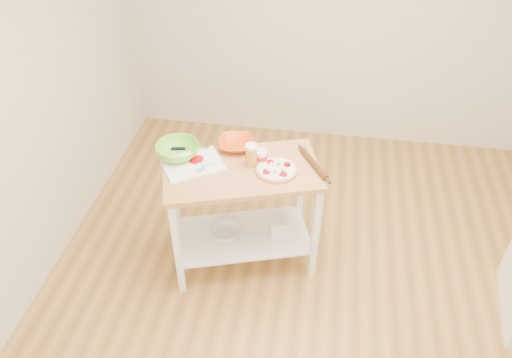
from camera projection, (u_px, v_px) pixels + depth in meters
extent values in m
cube|color=#AA7C3E|center=(307.00, 303.00, 3.67)|extent=(4.00, 4.50, 0.02)
cube|color=beige|center=(337.00, 9.00, 4.54)|extent=(4.00, 0.02, 2.70)
cube|color=tan|center=(242.00, 171.00, 3.45)|extent=(1.21, 0.89, 0.04)
cube|color=white|center=(243.00, 235.00, 3.84)|extent=(1.11, 0.81, 0.02)
cube|color=white|center=(177.00, 250.00, 3.48)|extent=(0.06, 0.06, 0.86)
cube|color=white|center=(176.00, 203.00, 3.87)|extent=(0.06, 0.06, 0.86)
cube|color=white|center=(315.00, 235.00, 3.60)|extent=(0.06, 0.06, 0.86)
cube|color=white|center=(300.00, 191.00, 3.98)|extent=(0.06, 0.06, 0.86)
cylinder|color=tan|center=(277.00, 170.00, 3.41)|extent=(0.29, 0.29, 0.02)
cylinder|color=tan|center=(277.00, 169.00, 3.40)|extent=(0.29, 0.29, 0.01)
cylinder|color=white|center=(277.00, 169.00, 3.40)|extent=(0.25, 0.25, 0.01)
cylinder|color=#C8010B|center=(287.00, 164.00, 3.43)|extent=(0.06, 0.06, 0.01)
cylinder|color=#C8010B|center=(270.00, 162.00, 3.45)|extent=(0.06, 0.06, 0.01)
cylinder|color=#C8010B|center=(266.00, 172.00, 3.36)|extent=(0.06, 0.06, 0.01)
cylinder|color=#C8010B|center=(283.00, 175.00, 3.34)|extent=(0.06, 0.06, 0.01)
sphere|color=white|center=(281.00, 164.00, 3.44)|extent=(0.03, 0.03, 0.03)
sphere|color=white|center=(272.00, 164.00, 3.43)|extent=(0.03, 0.03, 0.03)
sphere|color=white|center=(269.00, 170.00, 3.38)|extent=(0.03, 0.03, 0.03)
sphere|color=white|center=(277.00, 174.00, 3.35)|extent=(0.03, 0.03, 0.03)
sphere|color=white|center=(284.00, 169.00, 3.38)|extent=(0.03, 0.03, 0.03)
sphere|color=white|center=(282.00, 164.00, 3.44)|extent=(0.03, 0.03, 0.03)
sphere|color=white|center=(272.00, 164.00, 3.43)|extent=(0.03, 0.03, 0.03)
plane|color=#16561A|center=(288.00, 166.00, 3.41)|extent=(0.03, 0.03, 0.00)
plane|color=#16561A|center=(278.00, 164.00, 3.43)|extent=(0.03, 0.03, 0.00)
plane|color=#16561A|center=(271.00, 164.00, 3.43)|extent=(0.03, 0.03, 0.00)
plane|color=#16561A|center=(266.00, 170.00, 3.38)|extent=(0.03, 0.03, 0.00)
plane|color=#16561A|center=(275.00, 172.00, 3.36)|extent=(0.03, 0.03, 0.00)
plane|color=#16561A|center=(282.00, 171.00, 3.37)|extent=(0.03, 0.03, 0.00)
plane|color=#16561A|center=(288.00, 166.00, 3.41)|extent=(0.03, 0.03, 0.00)
cube|color=white|center=(193.00, 164.00, 3.47)|extent=(0.50, 0.47, 0.01)
cube|color=#F4EACC|center=(173.00, 161.00, 3.47)|extent=(0.03, 0.03, 0.02)
cube|color=#F4EACC|center=(178.00, 160.00, 3.48)|extent=(0.03, 0.03, 0.02)
cube|color=#F4EACC|center=(183.00, 158.00, 3.49)|extent=(0.03, 0.03, 0.02)
cube|color=#F4EACC|center=(172.00, 158.00, 3.49)|extent=(0.03, 0.03, 0.02)
cube|color=#F4EACC|center=(177.00, 157.00, 3.50)|extent=(0.03, 0.03, 0.02)
cube|color=#F4EACC|center=(181.00, 156.00, 3.52)|extent=(0.03, 0.03, 0.02)
cylinder|color=#C8010B|center=(195.00, 161.00, 3.48)|extent=(0.07, 0.07, 0.01)
cylinder|color=#C8010B|center=(197.00, 160.00, 3.48)|extent=(0.07, 0.07, 0.01)
cylinder|color=#C8010B|center=(199.00, 158.00, 3.48)|extent=(0.07, 0.07, 0.01)
cube|color=#40BBB3|center=(201.00, 170.00, 3.40)|extent=(0.07, 0.07, 0.01)
cylinder|color=#40BBB3|center=(208.00, 165.00, 3.45)|extent=(0.08, 0.08, 0.01)
cube|color=silver|center=(196.00, 148.00, 3.60)|extent=(0.18, 0.05, 0.00)
cube|color=black|center=(178.00, 149.00, 3.59)|extent=(0.10, 0.04, 0.01)
imported|color=#D4490E|center=(236.00, 144.00, 3.61)|extent=(0.30, 0.30, 0.06)
imported|color=#6DCD2F|center=(178.00, 151.00, 3.52)|extent=(0.41, 0.41, 0.10)
cylinder|color=orange|center=(251.00, 156.00, 3.42)|extent=(0.08, 0.08, 0.15)
cylinder|color=white|center=(251.00, 146.00, 3.37)|extent=(0.08, 0.08, 0.02)
cylinder|color=white|center=(261.00, 157.00, 3.46)|extent=(0.08, 0.08, 0.10)
cylinder|color=red|center=(261.00, 157.00, 3.46)|extent=(0.08, 0.08, 0.04)
cylinder|color=silver|center=(264.00, 148.00, 3.41)|extent=(0.01, 0.05, 0.10)
cylinder|color=#4E2911|center=(314.00, 164.00, 3.45)|extent=(0.22, 0.32, 0.04)
imported|color=silver|center=(226.00, 232.00, 3.81)|extent=(0.33, 0.33, 0.07)
cube|color=white|center=(279.00, 226.00, 3.82)|extent=(0.17, 0.17, 0.13)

